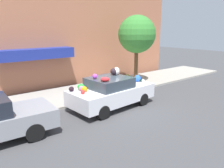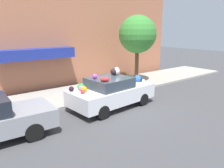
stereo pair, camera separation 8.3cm
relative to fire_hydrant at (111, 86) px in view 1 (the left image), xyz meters
name	(u,v)px [view 1 (the left image)]	position (x,y,z in m)	size (l,w,h in m)	color
ground_plane	(112,107)	(-1.24, -1.69, -0.46)	(60.00, 60.00, 0.00)	#424244
sidewalk_curb	(82,93)	(-1.24, 1.01, -0.40)	(24.00, 3.20, 0.12)	#9E998E
building_facade	(59,36)	(-1.35, 3.23, 2.61)	(18.00, 1.20, 6.25)	#B26B4C
street_tree	(137,35)	(2.69, 0.80, 2.68)	(2.34, 2.34, 4.21)	brown
fire_hydrant	(111,86)	(0.00, 0.00, 0.00)	(0.20, 0.20, 0.70)	#B2B2B7
art_car	(112,91)	(-1.26, -1.67, 0.28)	(4.05, 2.05, 1.75)	silver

